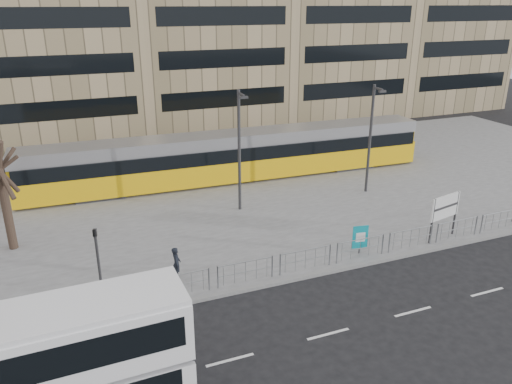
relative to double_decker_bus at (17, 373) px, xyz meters
name	(u,v)px	position (x,y,z in m)	size (l,w,h in m)	color
ground	(323,275)	(12.61, 4.71, -2.13)	(120.00, 120.00, 0.00)	black
plaza	(237,190)	(12.61, 16.71, -2.05)	(64.00, 24.00, 0.15)	slate
kerb	(323,273)	(12.61, 4.76, -2.05)	(64.00, 0.25, 0.17)	gray
pedestrian_barrier	(355,244)	(14.61, 5.21, -1.14)	(32.07, 0.07, 1.10)	gray
road_markings	(393,317)	(13.61, 0.71, -2.12)	(62.00, 0.12, 0.01)	white
double_decker_bus	(17,373)	(0.00, 0.00, 0.00)	(9.89, 2.72, 3.93)	white
tram	(233,156)	(13.04, 18.67, -0.29)	(28.61, 3.73, 3.36)	#ECB40C
station_sign	(445,209)	(20.19, 5.51, -0.26)	(2.12, 0.54, 2.48)	#2D2D30
ad_panel	(360,237)	(15.19, 5.70, -1.10)	(0.80, 0.20, 1.50)	#2D2D30
pedestrian	(176,264)	(6.12, 6.62, -1.17)	(0.59, 0.38, 1.61)	black
traffic_light_west	(97,254)	(2.81, 6.61, 0.00)	(0.22, 0.25, 3.10)	#2D2D30
lamp_post_west	(240,146)	(11.60, 13.24, 2.01)	(0.45, 1.04, 7.24)	#2D2D30
lamp_post_east	(371,135)	(20.44, 12.98, 1.92)	(0.45, 1.04, 7.06)	#2D2D30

